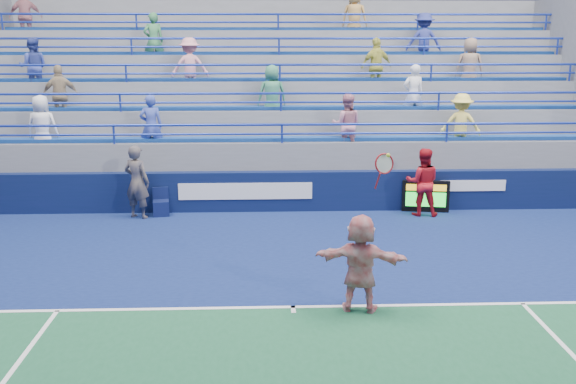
{
  "coord_description": "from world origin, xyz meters",
  "views": [
    {
      "loc": [
        -0.48,
        -10.47,
        4.65
      ],
      "look_at": [
        0.01,
        2.5,
        1.5
      ],
      "focal_mm": 40.0,
      "sensor_mm": 36.0,
      "label": 1
    }
  ],
  "objects_px": {
    "judge_chair": "(161,207)",
    "line_judge": "(137,182)",
    "serve_speed_board": "(426,196)",
    "tennis_player": "(360,263)",
    "ball_girl": "(423,182)"
  },
  "relations": [
    {
      "from": "tennis_player",
      "to": "line_judge",
      "type": "bearing_deg",
      "value": 129.26
    },
    {
      "from": "serve_speed_board",
      "to": "judge_chair",
      "type": "relative_size",
      "value": 1.7
    },
    {
      "from": "tennis_player",
      "to": "ball_girl",
      "type": "distance_m",
      "value": 6.56
    },
    {
      "from": "judge_chair",
      "to": "line_judge",
      "type": "bearing_deg",
      "value": -159.95
    },
    {
      "from": "tennis_player",
      "to": "ball_girl",
      "type": "relative_size",
      "value": 1.54
    },
    {
      "from": "ball_girl",
      "to": "serve_speed_board",
      "type": "bearing_deg",
      "value": -110.23
    },
    {
      "from": "serve_speed_board",
      "to": "line_judge",
      "type": "bearing_deg",
      "value": -177.74
    },
    {
      "from": "judge_chair",
      "to": "tennis_player",
      "type": "bearing_deg",
      "value": -54.97
    },
    {
      "from": "serve_speed_board",
      "to": "tennis_player",
      "type": "bearing_deg",
      "value": -113.23
    },
    {
      "from": "judge_chair",
      "to": "ball_girl",
      "type": "relative_size",
      "value": 0.41
    },
    {
      "from": "serve_speed_board",
      "to": "line_judge",
      "type": "xyz_separation_m",
      "value": [
        -7.69,
        -0.3,
        0.53
      ]
    },
    {
      "from": "serve_speed_board",
      "to": "line_judge",
      "type": "relative_size",
      "value": 0.65
    },
    {
      "from": "tennis_player",
      "to": "line_judge",
      "type": "height_order",
      "value": "tennis_player"
    },
    {
      "from": "tennis_player",
      "to": "line_judge",
      "type": "relative_size",
      "value": 1.43
    },
    {
      "from": "judge_chair",
      "to": "line_judge",
      "type": "distance_m",
      "value": 0.95
    }
  ]
}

